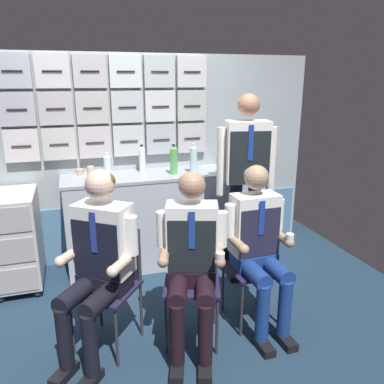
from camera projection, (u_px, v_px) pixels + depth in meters
The scene contains 17 objects.
ground at pixel (153, 327), 3.11m from camera, with size 4.80×4.80×0.04m, color #1A2E3F.
galley_bulkhead at pixel (121, 156), 4.04m from camera, with size 4.20×0.14×2.15m.
galley_counter at pixel (148, 220), 4.03m from camera, with size 1.68×0.53×0.97m.
service_trolley at pixel (17, 238), 3.58m from camera, with size 0.40×0.65×0.91m.
folding_chair_left at pixel (112, 273), 2.81m from camera, with size 0.56×0.56×0.87m.
crew_member_left at pixel (98, 256), 2.61m from camera, with size 0.65×0.70×1.33m.
folding_chair_right at pixel (192, 267), 2.89m from camera, with size 0.51×0.51×0.87m.
crew_member_right at pixel (192, 255), 2.69m from camera, with size 0.53×0.68×1.30m.
folding_chair_near_trolley at pixel (248, 253), 3.13m from camera, with size 0.41×0.41×0.87m.
crew_member_near_trolley at pixel (259, 241), 2.93m from camera, with size 0.50×0.61×1.29m.
crew_member_standing at pixel (246, 171), 3.58m from camera, with size 0.55×0.33×1.78m.
water_bottle_short at pixel (194, 159), 3.93m from camera, with size 0.07×0.07×0.30m.
water_bottle_tall at pixel (174, 160), 3.87m from camera, with size 0.07×0.07×0.30m.
sparkling_bottle_green at pixel (142, 159), 3.97m from camera, with size 0.06×0.06×0.28m.
water_bottle_clear at pixel (107, 164), 3.85m from camera, with size 0.07×0.07×0.22m.
paper_cup_blue at pixel (80, 172), 3.86m from camera, with size 0.07×0.07×0.06m.
coffee_cup_spare at pixel (91, 170), 3.86m from camera, with size 0.07×0.07×0.09m.
Camera 1 is at (-0.50, -2.65, 1.90)m, focal length 36.16 mm.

